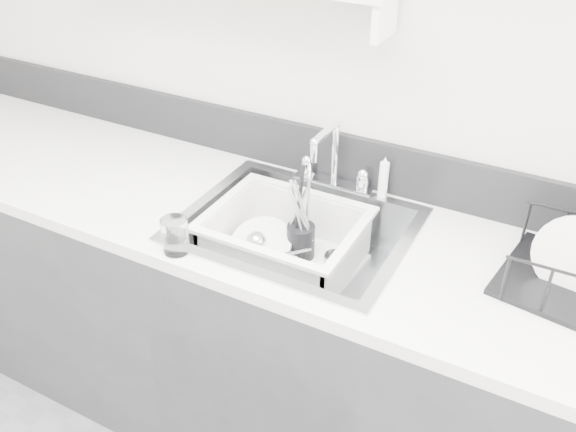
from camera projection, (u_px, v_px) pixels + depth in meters
The scene contains 12 objects.
counter_run at pixel (295, 342), 1.98m from camera, with size 3.20×0.62×0.92m.
backsplash at pixel (340, 157), 1.90m from camera, with size 3.20×0.02×0.16m, color black.
sink at pixel (296, 251), 1.78m from camera, with size 0.64×0.52×0.20m, color silver, non-canonical shape.
faucet at pixel (333, 170), 1.88m from camera, with size 0.26×0.18×0.23m.
side_sprayer at pixel (384, 178), 1.81m from camera, with size 0.03×0.03×0.14m, color white.
wash_tub at pixel (285, 241), 1.80m from camera, with size 0.45×0.36×0.17m, color white, non-canonical shape.
plate_stack at pixel (264, 250), 1.84m from camera, with size 0.23×0.23×0.09m.
utensil_cup at pixel (301, 239), 1.83m from camera, with size 0.09×0.09×0.29m.
ladle at pixel (269, 257), 1.79m from camera, with size 0.26×0.09×0.07m, color silver, non-canonical shape.
tumbler_in_tub at pixel (335, 268), 1.74m from camera, with size 0.06×0.06×0.09m, color white.
tumbler_counter at pixel (175, 236), 1.60m from camera, with size 0.07×0.07×0.10m, color white.
bowl_small at pixel (309, 280), 1.74m from camera, with size 0.12×0.12×0.04m, color white.
Camera 1 is at (0.65, -0.08, 1.89)m, focal length 38.00 mm.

